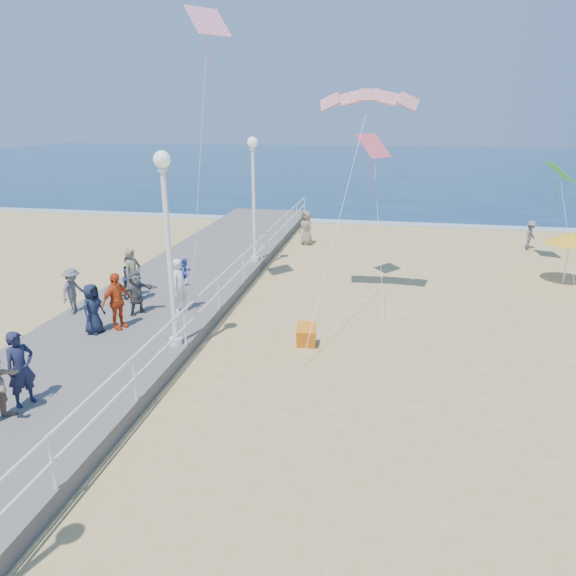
% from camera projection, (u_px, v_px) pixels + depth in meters
% --- Properties ---
extents(ground, '(160.00, 160.00, 0.00)m').
position_uv_depth(ground, '(366.00, 374.00, 13.69)').
color(ground, tan).
rests_on(ground, ground).
extents(ocean, '(160.00, 90.00, 0.05)m').
position_uv_depth(ocean, '(387.00, 163.00, 74.18)').
color(ocean, '#0D2A50').
rests_on(ocean, ground).
extents(surf_line, '(160.00, 1.20, 0.04)m').
position_uv_depth(surf_line, '(381.00, 223.00, 32.76)').
color(surf_line, silver).
rests_on(surf_line, ground).
extents(boardwalk, '(5.00, 44.00, 0.40)m').
position_uv_depth(boardwalk, '(107.00, 344.00, 14.97)').
color(boardwalk, slate).
rests_on(boardwalk, ground).
extents(railing, '(0.05, 42.00, 0.55)m').
position_uv_depth(railing, '(184.00, 317.00, 14.20)').
color(railing, white).
rests_on(railing, boardwalk).
extents(lamp_post_mid, '(0.44, 0.44, 5.32)m').
position_uv_depth(lamp_post_mid, '(167.00, 231.00, 13.48)').
color(lamp_post_mid, white).
rests_on(lamp_post_mid, boardwalk).
extents(lamp_post_far, '(0.44, 0.44, 5.32)m').
position_uv_depth(lamp_post_far, '(253.00, 187.00, 21.86)').
color(lamp_post_far, white).
rests_on(lamp_post_far, boardwalk).
extents(woman_holding_toddler, '(0.64, 0.77, 1.80)m').
position_uv_depth(woman_holding_toddler, '(180.00, 286.00, 16.65)').
color(woman_holding_toddler, white).
rests_on(woman_holding_toddler, boardwalk).
extents(toddler_held, '(0.50, 0.56, 0.94)m').
position_uv_depth(toddler_held, '(186.00, 272.00, 16.63)').
color(toddler_held, blue).
rests_on(toddler_held, boardwalk).
extents(spectator_0, '(0.64, 0.75, 1.74)m').
position_uv_depth(spectator_0, '(21.00, 369.00, 11.25)').
color(spectator_0, '#1A1E3A').
rests_on(spectator_0, boardwalk).
extents(spectator_2, '(0.66, 1.02, 1.49)m').
position_uv_depth(spectator_2, '(73.00, 290.00, 16.69)').
color(spectator_2, slate).
rests_on(spectator_2, boardwalk).
extents(spectator_3, '(0.75, 1.11, 1.75)m').
position_uv_depth(spectator_3, '(116.00, 301.00, 15.35)').
color(spectator_3, '#D94A1B').
rests_on(spectator_3, boardwalk).
extents(spectator_4, '(0.63, 0.83, 1.52)m').
position_uv_depth(spectator_4, '(93.00, 309.00, 15.06)').
color(spectator_4, '#171E33').
rests_on(spectator_4, boardwalk).
extents(spectator_5, '(1.13, 1.37, 1.47)m').
position_uv_depth(spectator_5, '(136.00, 292.00, 16.54)').
color(spectator_5, '#5C5D61').
rests_on(spectator_5, boardwalk).
extents(spectator_6, '(0.65, 0.80, 1.89)m').
position_uv_depth(spectator_6, '(133.00, 276.00, 17.56)').
color(spectator_6, '#7C7356').
rests_on(spectator_6, boardwalk).
extents(spectator_7, '(0.74, 0.86, 1.51)m').
position_uv_depth(spectator_7, '(131.00, 277.00, 18.04)').
color(spectator_7, '#1C233E').
rests_on(spectator_7, boardwalk).
extents(beach_walker_a, '(0.97, 1.12, 1.50)m').
position_uv_depth(beach_walker_a, '(530.00, 235.00, 26.18)').
color(beach_walker_a, slate).
rests_on(beach_walker_a, ground).
extents(beach_walker_c, '(1.04, 1.03, 1.82)m').
position_uv_depth(beach_walker_c, '(306.00, 228.00, 27.15)').
color(beach_walker_c, '#85705C').
rests_on(beach_walker_c, ground).
extents(box_kite, '(0.61, 0.76, 0.74)m').
position_uv_depth(box_kite, '(306.00, 337.00, 15.25)').
color(box_kite, '#D73F0C').
rests_on(box_kite, ground).
extents(beach_umbrella, '(1.90, 1.90, 2.14)m').
position_uv_depth(beach_umbrella, '(571.00, 238.00, 20.44)').
color(beach_umbrella, white).
rests_on(beach_umbrella, ground).
extents(kite_parafoil, '(3.22, 0.94, 0.65)m').
position_uv_depth(kite_parafoil, '(369.00, 95.00, 16.34)').
color(kite_parafoil, red).
extents(kite_diamond_pink, '(1.39, 1.46, 0.86)m').
position_uv_depth(kite_diamond_pink, '(374.00, 146.00, 19.31)').
color(kite_diamond_pink, '#DC5167').
extents(kite_diamond_green, '(1.08, 1.33, 0.81)m').
position_uv_depth(kite_diamond_green, '(559.00, 172.00, 22.57)').
color(kite_diamond_green, green).
extents(kite_diamond_redwhite, '(1.44, 1.49, 0.92)m').
position_uv_depth(kite_diamond_redwhite, '(208.00, 21.00, 16.23)').
color(kite_diamond_redwhite, '#D7195B').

